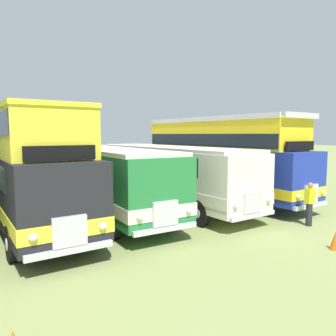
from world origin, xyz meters
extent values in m
plane|color=#8C9956|center=(0.00, 0.00, 0.00)|extent=(200.00, 200.00, 0.00)
cube|color=black|center=(0.00, -0.27, 1.70)|extent=(2.84, 10.53, 2.30)
cube|color=yellow|center=(0.00, -0.27, 1.10)|extent=(2.88, 10.58, 0.44)
cube|color=#19232D|center=(-0.01, 0.13, 2.30)|extent=(2.79, 8.14, 0.76)
cube|color=#19232D|center=(0.17, -5.44, 2.35)|extent=(2.20, 0.17, 0.90)
cube|color=silver|center=(0.17, -5.55, 1.10)|extent=(0.90, 0.15, 0.80)
cube|color=silver|center=(0.17, -5.58, 0.60)|extent=(2.30, 0.21, 0.16)
sphere|color=#EAEACC|center=(1.07, -5.53, 1.10)|extent=(0.22, 0.22, 0.22)
sphere|color=#EAEACC|center=(-0.73, -5.59, 1.10)|extent=(0.22, 0.22, 0.22)
cube|color=yellow|center=(-0.01, -0.02, 3.60)|extent=(2.71, 9.63, 1.50)
cube|color=yellow|center=(-0.01, -0.02, 4.42)|extent=(2.77, 9.73, 0.14)
cube|color=#19232D|center=(-0.01, -0.02, 3.90)|extent=(2.75, 9.53, 0.68)
cube|color=black|center=(0.15, -4.95, 3.10)|extent=(1.90, 0.18, 0.40)
cylinder|color=black|center=(1.27, -3.86, 0.52)|extent=(0.31, 1.05, 1.04)
cylinder|color=silver|center=(1.42, -3.86, 0.52)|extent=(0.03, 0.36, 0.36)
cylinder|color=black|center=(-1.03, -3.94, 0.52)|extent=(0.31, 1.05, 1.04)
cylinder|color=silver|center=(-1.18, -3.94, 0.52)|extent=(0.03, 0.36, 0.36)
cylinder|color=black|center=(1.04, 3.19, 0.52)|extent=(0.31, 1.05, 1.04)
cylinder|color=silver|center=(1.19, 3.20, 0.52)|extent=(0.03, 0.36, 0.36)
cube|color=#237538|center=(3.32, 0.27, 1.70)|extent=(2.58, 10.82, 2.30)
cube|color=silver|center=(3.32, 0.27, 1.10)|extent=(2.62, 10.86, 0.44)
cube|color=#19232D|center=(3.32, 0.67, 2.30)|extent=(2.59, 8.42, 0.76)
cube|color=#19232D|center=(3.28, -5.07, 2.35)|extent=(2.20, 0.12, 0.90)
cube|color=silver|center=(3.28, -5.18, 1.10)|extent=(0.90, 0.13, 0.80)
cube|color=silver|center=(3.28, -5.21, 0.60)|extent=(2.30, 0.16, 0.16)
sphere|color=#EAEACC|center=(4.18, -5.20, 1.10)|extent=(0.22, 0.22, 0.22)
sphere|color=#EAEACC|center=(2.38, -5.18, 1.10)|extent=(0.22, 0.22, 0.22)
cube|color=silver|center=(3.32, 0.27, 2.92)|extent=(2.54, 10.42, 0.14)
cylinder|color=black|center=(4.44, -3.54, 0.52)|extent=(0.29, 1.04, 1.04)
cylinder|color=silver|center=(4.59, -3.54, 0.52)|extent=(0.02, 0.36, 0.36)
cylinder|color=black|center=(2.14, -3.52, 0.52)|extent=(0.29, 1.04, 1.04)
cylinder|color=silver|center=(1.99, -3.52, 0.52)|extent=(0.02, 0.36, 0.36)
cylinder|color=black|center=(4.50, 3.86, 0.52)|extent=(0.29, 1.04, 1.04)
cylinder|color=silver|center=(4.65, 3.86, 0.52)|extent=(0.02, 0.36, 0.36)
cylinder|color=black|center=(2.20, 3.88, 0.52)|extent=(0.29, 1.04, 1.04)
cylinder|color=silver|center=(2.05, 3.88, 0.52)|extent=(0.02, 0.36, 0.36)
cube|color=silver|center=(6.64, 0.21, 1.70)|extent=(3.05, 11.21, 2.30)
cube|color=silver|center=(6.64, 0.21, 1.10)|extent=(3.09, 11.26, 0.44)
cube|color=#19232D|center=(6.62, 0.61, 2.30)|extent=(2.96, 8.82, 0.76)
cube|color=#19232D|center=(6.91, -5.28, 2.35)|extent=(2.20, 0.21, 0.90)
cube|color=silver|center=(6.92, -5.39, 1.10)|extent=(0.90, 0.16, 0.80)
cube|color=silver|center=(6.92, -5.42, 0.60)|extent=(2.30, 0.25, 0.16)
sphere|color=#EAEACC|center=(7.82, -5.35, 1.10)|extent=(0.22, 0.22, 0.22)
sphere|color=#EAEACC|center=(6.02, -5.44, 1.10)|extent=(0.22, 0.22, 0.22)
cube|color=silver|center=(6.64, 0.21, 2.92)|extent=(2.99, 10.81, 0.14)
cylinder|color=black|center=(7.98, -3.68, 0.52)|extent=(0.33, 1.05, 1.04)
cylinder|color=silver|center=(8.13, -3.68, 0.52)|extent=(0.04, 0.36, 0.36)
cylinder|color=black|center=(5.69, -3.80, 0.52)|extent=(0.33, 1.05, 1.04)
cylinder|color=silver|center=(5.54, -3.81, 0.52)|extent=(0.04, 0.36, 0.36)
cylinder|color=black|center=(7.60, 4.01, 0.52)|extent=(0.33, 1.05, 1.04)
cylinder|color=silver|center=(7.75, 4.02, 0.52)|extent=(0.04, 0.36, 0.36)
cylinder|color=black|center=(5.30, 3.90, 0.52)|extent=(0.33, 1.05, 1.04)
cylinder|color=silver|center=(5.15, 3.89, 0.52)|extent=(0.04, 0.36, 0.36)
cube|color=#1E339E|center=(9.96, 0.00, 1.70)|extent=(3.14, 10.91, 2.30)
cube|color=yellow|center=(9.96, 0.00, 1.10)|extent=(3.18, 10.95, 0.44)
cube|color=#19232D|center=(9.93, 0.40, 2.30)|extent=(3.03, 8.52, 0.76)
cube|color=#19232D|center=(10.28, -5.32, 2.35)|extent=(2.20, 0.23, 0.90)
cube|color=silver|center=(10.28, -5.43, 1.10)|extent=(0.91, 0.17, 0.80)
cube|color=silver|center=(10.28, -5.46, 0.60)|extent=(2.30, 0.28, 0.16)
sphere|color=#EAEACC|center=(11.18, -5.39, 1.10)|extent=(0.22, 0.22, 0.22)
sphere|color=#EAEACC|center=(9.38, -5.50, 1.10)|extent=(0.22, 0.22, 0.22)
cube|color=yellow|center=(9.94, 0.25, 3.60)|extent=(2.99, 10.01, 1.50)
cube|color=silver|center=(10.25, -4.88, 4.40)|extent=(2.40, 0.24, 0.24)
cube|color=silver|center=(9.68, 4.68, 4.40)|extent=(2.40, 0.24, 0.24)
cube|color=silver|center=(11.14, 0.32, 4.40)|extent=(0.69, 9.87, 0.24)
cube|color=silver|center=(8.75, 0.18, 4.40)|extent=(0.69, 9.87, 0.24)
cube|color=#19232D|center=(9.94, 0.25, 3.30)|extent=(3.02, 9.91, 0.64)
cube|color=black|center=(10.25, -4.83, 3.10)|extent=(1.90, 0.23, 0.40)
cylinder|color=black|center=(11.33, -3.72, 0.52)|extent=(0.34, 1.05, 1.04)
cylinder|color=silver|center=(11.48, -3.71, 0.52)|extent=(0.04, 0.36, 0.36)
cylinder|color=black|center=(9.04, -3.85, 0.52)|extent=(0.34, 1.05, 1.04)
cylinder|color=silver|center=(8.89, -3.86, 0.52)|extent=(0.04, 0.36, 0.36)
cylinder|color=black|center=(10.89, 3.65, 0.52)|extent=(0.34, 1.05, 1.04)
cylinder|color=silver|center=(11.04, 3.66, 0.52)|extent=(0.04, 0.36, 0.36)
cylinder|color=black|center=(8.60, 3.51, 0.52)|extent=(0.34, 1.05, 1.04)
cylinder|color=silver|center=(8.45, 3.51, 0.52)|extent=(0.04, 0.36, 0.36)
cone|color=orange|center=(7.70, -8.17, 0.31)|extent=(0.36, 0.36, 0.62)
cylinder|color=#23232D|center=(9.39, -6.01, 0.45)|extent=(0.24, 0.24, 0.90)
cube|color=yellow|center=(9.39, -6.01, 1.20)|extent=(0.36, 0.22, 0.60)
sphere|color=#9E7051|center=(9.39, -6.01, 1.62)|extent=(0.22, 0.22, 0.22)
cylinder|color=#8C704C|center=(0.00, 9.41, 0.53)|extent=(0.08, 0.08, 1.05)
cylinder|color=#8C704C|center=(6.48, 9.41, 0.53)|extent=(0.08, 0.08, 1.05)
cylinder|color=#8C704C|center=(12.96, 9.41, 0.53)|extent=(0.08, 0.08, 1.05)
cylinder|color=beige|center=(0.00, 9.41, 0.93)|extent=(25.92, 0.03, 0.03)
camera|label=1|loc=(-2.00, -13.95, 3.60)|focal=35.26mm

